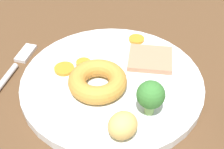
% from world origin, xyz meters
% --- Properties ---
extents(dining_table, '(1.20, 0.84, 0.04)m').
position_xyz_m(dining_table, '(0.00, 0.00, 0.02)').
color(dining_table, brown).
rests_on(dining_table, ground).
extents(dinner_plate, '(0.27, 0.27, 0.01)m').
position_xyz_m(dinner_plate, '(-0.02, -0.02, 0.04)').
color(dinner_plate, white).
rests_on(dinner_plate, dining_table).
extents(meat_slice_main, '(0.07, 0.07, 0.01)m').
position_xyz_m(meat_slice_main, '(0.03, 0.04, 0.05)').
color(meat_slice_main, tan).
rests_on(meat_slice_main, dinner_plate).
extents(yorkshire_pudding, '(0.08, 0.08, 0.03)m').
position_xyz_m(yorkshire_pudding, '(-0.04, -0.04, 0.06)').
color(yorkshire_pudding, '#C68938').
rests_on(yorkshire_pudding, dinner_plate).
extents(roast_potato_left, '(0.05, 0.05, 0.03)m').
position_xyz_m(roast_potato_left, '(0.01, -0.11, 0.07)').
color(roast_potato_left, '#D8B260').
rests_on(roast_potato_left, dinner_plate).
extents(carrot_coin_front, '(0.02, 0.02, 0.00)m').
position_xyz_m(carrot_coin_front, '(-0.07, 0.01, 0.05)').
color(carrot_coin_front, orange).
rests_on(carrot_coin_front, dinner_plate).
extents(carrot_coin_back, '(0.03, 0.03, 0.00)m').
position_xyz_m(carrot_coin_back, '(-0.10, -0.01, 0.05)').
color(carrot_coin_back, orange).
rests_on(carrot_coin_back, dinner_plate).
extents(carrot_coin_side, '(0.03, 0.03, 0.00)m').
position_xyz_m(carrot_coin_side, '(0.00, 0.09, 0.05)').
color(carrot_coin_side, orange).
rests_on(carrot_coin_side, dinner_plate).
extents(broccoli_floret, '(0.04, 0.04, 0.05)m').
position_xyz_m(broccoli_floret, '(0.04, -0.07, 0.08)').
color(broccoli_floret, '#8CB766').
rests_on(broccoli_floret, dinner_plate).
extents(fork, '(0.03, 0.15, 0.01)m').
position_xyz_m(fork, '(-0.18, -0.02, 0.04)').
color(fork, silver).
rests_on(fork, dining_table).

